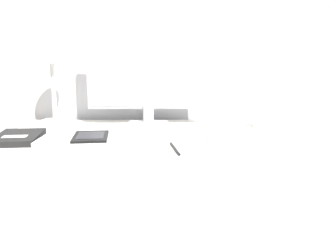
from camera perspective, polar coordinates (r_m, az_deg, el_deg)
name	(u,v)px	position (r m, az deg, el deg)	size (l,w,h in m)	color
wall_back	(162,17)	(1.85, -0.85, 16.33)	(3.60, 0.05, 2.40)	silver
desk	(162,219)	(1.61, -0.86, -14.00)	(1.26, 0.68, 0.71)	silver
monitor	(148,71)	(1.67, -3.08, 8.30)	(0.54, 0.11, 0.44)	silver
keyboard	(250,138)	(1.45, 12.35, -1.86)	(0.32, 0.11, 0.01)	silver
laptop	(84,140)	(1.41, -12.74, -2.09)	(0.32, 0.22, 0.02)	silver
ereader	(91,136)	(1.38, -11.70, -1.57)	(0.14, 0.17, 0.01)	black
desk_lamp	(52,73)	(1.76, -17.20, 7.67)	(0.12, 0.12, 0.35)	white
notebook	(18,137)	(1.52, -21.82, -1.63)	(0.18, 0.23, 0.02)	black
coffee_mug	(264,118)	(1.67, 14.41, 1.16)	(0.12, 0.08, 0.09)	white
pen	(175,149)	(1.29, 1.05, -3.47)	(0.03, 0.15, 0.01)	black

